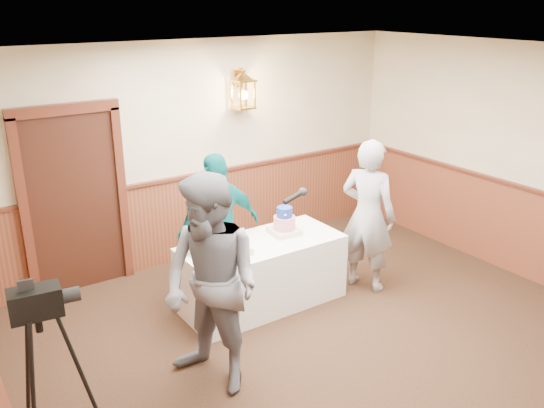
{
  "coord_description": "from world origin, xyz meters",
  "views": [
    {
      "loc": [
        -3.21,
        -2.92,
        3.26
      ],
      "look_at": [
        -0.06,
        1.7,
        1.25
      ],
      "focal_mm": 38.0,
      "sensor_mm": 36.0,
      "label": 1
    }
  ],
  "objects_px": {
    "tiered_cake": "(284,223)",
    "tv_camera_rig": "(49,386)",
    "baker": "(368,216)",
    "interviewer": "(212,286)",
    "display_table": "(262,273)",
    "sheet_cake_yellow": "(234,250)",
    "sheet_cake_green": "(201,247)",
    "assistant_p": "(219,228)"
  },
  "relations": [
    {
      "from": "tiered_cake",
      "to": "tv_camera_rig",
      "type": "relative_size",
      "value": 0.23
    },
    {
      "from": "baker",
      "to": "interviewer",
      "type": "bearing_deg",
      "value": 81.51
    },
    {
      "from": "tv_camera_rig",
      "to": "display_table",
      "type": "bearing_deg",
      "value": 30.07
    },
    {
      "from": "sheet_cake_yellow",
      "to": "tv_camera_rig",
      "type": "relative_size",
      "value": 0.25
    },
    {
      "from": "display_table",
      "to": "sheet_cake_yellow",
      "type": "xyz_separation_m",
      "value": [
        -0.4,
        -0.08,
        0.41
      ]
    },
    {
      "from": "display_table",
      "to": "interviewer",
      "type": "xyz_separation_m",
      "value": [
        -1.13,
        -0.96,
        0.6
      ]
    },
    {
      "from": "display_table",
      "to": "tiered_cake",
      "type": "distance_m",
      "value": 0.61
    },
    {
      "from": "sheet_cake_yellow",
      "to": "tv_camera_rig",
      "type": "distance_m",
      "value": 2.36
    },
    {
      "from": "tv_camera_rig",
      "to": "interviewer",
      "type": "bearing_deg",
      "value": 11.69
    },
    {
      "from": "display_table",
      "to": "baker",
      "type": "bearing_deg",
      "value": -15.62
    },
    {
      "from": "tiered_cake",
      "to": "display_table",
      "type": "bearing_deg",
      "value": -170.87
    },
    {
      "from": "sheet_cake_green",
      "to": "assistant_p",
      "type": "relative_size",
      "value": 0.2
    },
    {
      "from": "baker",
      "to": "assistant_p",
      "type": "bearing_deg",
      "value": 40.98
    },
    {
      "from": "tv_camera_rig",
      "to": "assistant_p",
      "type": "bearing_deg",
      "value": 40.53
    },
    {
      "from": "sheet_cake_yellow",
      "to": "assistant_p",
      "type": "relative_size",
      "value": 0.21
    },
    {
      "from": "display_table",
      "to": "baker",
      "type": "distance_m",
      "value": 1.38
    },
    {
      "from": "sheet_cake_yellow",
      "to": "sheet_cake_green",
      "type": "bearing_deg",
      "value": 135.2
    },
    {
      "from": "interviewer",
      "to": "tv_camera_rig",
      "type": "relative_size",
      "value": 1.37
    },
    {
      "from": "sheet_cake_yellow",
      "to": "tv_camera_rig",
      "type": "height_order",
      "value": "tv_camera_rig"
    },
    {
      "from": "sheet_cake_yellow",
      "to": "assistant_p",
      "type": "bearing_deg",
      "value": 78.07
    },
    {
      "from": "assistant_p",
      "to": "tv_camera_rig",
      "type": "bearing_deg",
      "value": 33.49
    },
    {
      "from": "sheet_cake_yellow",
      "to": "baker",
      "type": "bearing_deg",
      "value": -9.17
    },
    {
      "from": "tiered_cake",
      "to": "interviewer",
      "type": "xyz_separation_m",
      "value": [
        -1.47,
        -1.02,
        0.1
      ]
    },
    {
      "from": "tiered_cake",
      "to": "assistant_p",
      "type": "xyz_separation_m",
      "value": [
        -0.64,
        0.35,
        -0.02
      ]
    },
    {
      "from": "assistant_p",
      "to": "tv_camera_rig",
      "type": "xyz_separation_m",
      "value": [
        -2.23,
        -1.48,
        -0.22
      ]
    },
    {
      "from": "display_table",
      "to": "tv_camera_rig",
      "type": "height_order",
      "value": "tv_camera_rig"
    },
    {
      "from": "sheet_cake_green",
      "to": "tv_camera_rig",
      "type": "distance_m",
      "value": 2.26
    },
    {
      "from": "tv_camera_rig",
      "to": "baker",
      "type": "bearing_deg",
      "value": 18.06
    },
    {
      "from": "display_table",
      "to": "sheet_cake_yellow",
      "type": "bearing_deg",
      "value": -168.68
    },
    {
      "from": "baker",
      "to": "tv_camera_rig",
      "type": "xyz_separation_m",
      "value": [
        -3.77,
        -0.73,
        -0.26
      ]
    },
    {
      "from": "sheet_cake_green",
      "to": "interviewer",
      "type": "bearing_deg",
      "value": -113.12
    },
    {
      "from": "sheet_cake_yellow",
      "to": "baker",
      "type": "relative_size",
      "value": 0.2
    },
    {
      "from": "tiered_cake",
      "to": "assistant_p",
      "type": "bearing_deg",
      "value": 151.78
    },
    {
      "from": "tiered_cake",
      "to": "interviewer",
      "type": "height_order",
      "value": "interviewer"
    },
    {
      "from": "sheet_cake_yellow",
      "to": "sheet_cake_green",
      "type": "distance_m",
      "value": 0.35
    },
    {
      "from": "tiered_cake",
      "to": "sheet_cake_yellow",
      "type": "xyz_separation_m",
      "value": [
        -0.75,
        -0.14,
        -0.09
      ]
    },
    {
      "from": "tiered_cake",
      "to": "tv_camera_rig",
      "type": "xyz_separation_m",
      "value": [
        -2.88,
        -1.13,
        -0.24
      ]
    },
    {
      "from": "display_table",
      "to": "interviewer",
      "type": "distance_m",
      "value": 1.6
    },
    {
      "from": "sheet_cake_yellow",
      "to": "interviewer",
      "type": "distance_m",
      "value": 1.16
    },
    {
      "from": "display_table",
      "to": "tv_camera_rig",
      "type": "bearing_deg",
      "value": -157.02
    },
    {
      "from": "baker",
      "to": "tv_camera_rig",
      "type": "distance_m",
      "value": 3.85
    },
    {
      "from": "baker",
      "to": "assistant_p",
      "type": "height_order",
      "value": "baker"
    }
  ]
}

